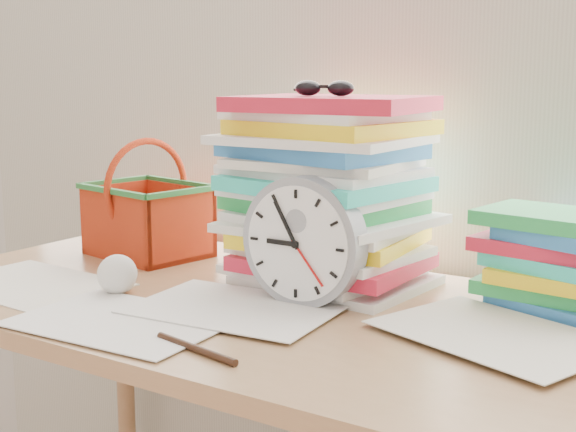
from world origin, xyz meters
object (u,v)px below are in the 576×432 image
Objects in this scene: paper_stack at (328,191)px; book_stack at (567,262)px; clock at (304,241)px; desk at (268,343)px; basket at (147,199)px.

paper_stack reaches higher than book_stack.
paper_stack is at bearing 105.33° from clock.
clock is at bearing -151.07° from book_stack.
book_stack is (0.38, 0.21, -0.03)m from clock.
paper_stack reaches higher than clock.
basket is (-0.42, 0.16, 0.20)m from desk.
book_stack is (0.44, 0.23, 0.16)m from desk.
book_stack is at bearing 8.02° from paper_stack.
desk is 6.32× the size of clock.
basket is (-0.44, -0.01, -0.05)m from paper_stack.
basket reaches higher than book_stack.
clock is (0.06, 0.02, 0.19)m from desk.
desk is 3.87× the size of paper_stack.
paper_stack is 0.17m from clock.
paper_stack is at bearing 83.25° from desk.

